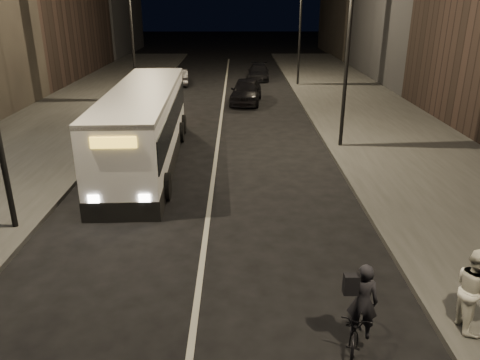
{
  "coord_description": "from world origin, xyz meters",
  "views": [
    {
      "loc": [
        0.92,
        -8.33,
        6.43
      ],
      "look_at": [
        1.0,
        4.25,
        1.5
      ],
      "focal_mm": 35.0,
      "sensor_mm": 36.0,
      "label": 1
    }
  ],
  "objects_px": {
    "city_bus": "(144,123)",
    "car_near": "(246,91)",
    "streetlight_left_far": "(135,16)",
    "streetlight_right_mid": "(343,25)",
    "streetlight_right_far": "(297,13)",
    "car_far": "(259,72)",
    "pedestrian_woman": "(474,290)",
    "car_mid": "(179,77)",
    "cyclist_on_bicycle": "(358,317)"
  },
  "relations": [
    {
      "from": "city_bus",
      "to": "car_near",
      "type": "height_order",
      "value": "city_bus"
    },
    {
      "from": "streetlight_left_far",
      "to": "car_near",
      "type": "bearing_deg",
      "value": -1.0
    },
    {
      "from": "streetlight_right_mid",
      "to": "city_bus",
      "type": "relative_size",
      "value": 0.71
    },
    {
      "from": "streetlight_right_far",
      "to": "city_bus",
      "type": "bearing_deg",
      "value": -114.68
    },
    {
      "from": "car_near",
      "to": "car_far",
      "type": "distance_m",
      "value": 9.38
    },
    {
      "from": "pedestrian_woman",
      "to": "car_far",
      "type": "xyz_separation_m",
      "value": [
        -2.89,
        31.73,
        -0.44
      ]
    },
    {
      "from": "streetlight_right_mid",
      "to": "car_mid",
      "type": "bearing_deg",
      "value": 118.17
    },
    {
      "from": "streetlight_right_mid",
      "to": "car_mid",
      "type": "relative_size",
      "value": 2.19
    },
    {
      "from": "streetlight_right_mid",
      "to": "streetlight_right_far",
      "type": "xyz_separation_m",
      "value": [
        0.0,
        16.0,
        0.0
      ]
    },
    {
      "from": "streetlight_right_far",
      "to": "cyclist_on_bicycle",
      "type": "bearing_deg",
      "value": -94.08
    },
    {
      "from": "streetlight_right_mid",
      "to": "pedestrian_woman",
      "type": "relative_size",
      "value": 4.59
    },
    {
      "from": "city_bus",
      "to": "car_mid",
      "type": "height_order",
      "value": "city_bus"
    },
    {
      "from": "city_bus",
      "to": "car_near",
      "type": "relative_size",
      "value": 2.51
    },
    {
      "from": "streetlight_left_far",
      "to": "city_bus",
      "type": "xyz_separation_m",
      "value": [
        2.48,
        -11.8,
        -3.7
      ]
    },
    {
      "from": "pedestrian_woman",
      "to": "streetlight_right_mid",
      "type": "bearing_deg",
      "value": 1.99
    },
    {
      "from": "streetlight_right_far",
      "to": "city_bus",
      "type": "xyz_separation_m",
      "value": [
        -8.18,
        -17.8,
        -3.7
      ]
    },
    {
      "from": "pedestrian_woman",
      "to": "car_near",
      "type": "xyz_separation_m",
      "value": [
        -4.1,
        22.43,
        -0.27
      ]
    },
    {
      "from": "streetlight_right_far",
      "to": "pedestrian_woman",
      "type": "distance_m",
      "value": 28.88
    },
    {
      "from": "pedestrian_woman",
      "to": "car_near",
      "type": "distance_m",
      "value": 22.81
    },
    {
      "from": "cyclist_on_bicycle",
      "to": "car_far",
      "type": "relative_size",
      "value": 0.45
    },
    {
      "from": "city_bus",
      "to": "car_mid",
      "type": "xyz_separation_m",
      "value": [
        -0.75,
        18.48,
        -1.06
      ]
    },
    {
      "from": "streetlight_left_far",
      "to": "car_mid",
      "type": "bearing_deg",
      "value": 75.47
    },
    {
      "from": "streetlight_right_mid",
      "to": "city_bus",
      "type": "bearing_deg",
      "value": -167.6
    },
    {
      "from": "streetlight_right_mid",
      "to": "cyclist_on_bicycle",
      "type": "relative_size",
      "value": 4.28
    },
    {
      "from": "car_near",
      "to": "car_far",
      "type": "height_order",
      "value": "car_near"
    },
    {
      "from": "cyclist_on_bicycle",
      "to": "car_near",
      "type": "height_order",
      "value": "cyclist_on_bicycle"
    },
    {
      "from": "car_near",
      "to": "cyclist_on_bicycle",
      "type": "bearing_deg",
      "value": -79.52
    },
    {
      "from": "cyclist_on_bicycle",
      "to": "car_near",
      "type": "distance_m",
      "value": 22.81
    },
    {
      "from": "car_far",
      "to": "car_near",
      "type": "bearing_deg",
      "value": -95.13
    },
    {
      "from": "streetlight_right_far",
      "to": "city_bus",
      "type": "height_order",
      "value": "streetlight_right_far"
    },
    {
      "from": "streetlight_right_mid",
      "to": "streetlight_left_far",
      "type": "height_order",
      "value": "same"
    },
    {
      "from": "streetlight_right_far",
      "to": "car_far",
      "type": "xyz_separation_m",
      "value": [
        -2.62,
        3.18,
        -4.75
      ]
    },
    {
      "from": "city_bus",
      "to": "car_near",
      "type": "distance_m",
      "value": 12.49
    },
    {
      "from": "car_mid",
      "to": "pedestrian_woman",
      "type": "bearing_deg",
      "value": 100.36
    },
    {
      "from": "streetlight_left_far",
      "to": "cyclist_on_bicycle",
      "type": "relative_size",
      "value": 4.28
    },
    {
      "from": "city_bus",
      "to": "cyclist_on_bicycle",
      "type": "distance_m",
      "value": 12.68
    },
    {
      "from": "streetlight_right_mid",
      "to": "cyclist_on_bicycle",
      "type": "distance_m",
      "value": 13.85
    },
    {
      "from": "streetlight_right_far",
      "to": "streetlight_left_far",
      "type": "relative_size",
      "value": 1.0
    },
    {
      "from": "streetlight_left_far",
      "to": "car_near",
      "type": "relative_size",
      "value": 1.78
    },
    {
      "from": "cyclist_on_bicycle",
      "to": "pedestrian_woman",
      "type": "height_order",
      "value": "pedestrian_woman"
    },
    {
      "from": "streetlight_left_far",
      "to": "cyclist_on_bicycle",
      "type": "xyz_separation_m",
      "value": [
        8.61,
        -22.86,
        -4.73
      ]
    },
    {
      "from": "streetlight_right_mid",
      "to": "streetlight_right_far",
      "type": "height_order",
      "value": "same"
    },
    {
      "from": "streetlight_right_mid",
      "to": "pedestrian_woman",
      "type": "height_order",
      "value": "streetlight_right_mid"
    },
    {
      "from": "pedestrian_woman",
      "to": "car_near",
      "type": "height_order",
      "value": "pedestrian_woman"
    },
    {
      "from": "streetlight_right_far",
      "to": "car_near",
      "type": "distance_m",
      "value": 8.55
    },
    {
      "from": "streetlight_right_mid",
      "to": "streetlight_right_far",
      "type": "bearing_deg",
      "value": 90.0
    },
    {
      "from": "streetlight_left_far",
      "to": "car_far",
      "type": "distance_m",
      "value": 13.1
    },
    {
      "from": "streetlight_right_far",
      "to": "streetlight_left_far",
      "type": "bearing_deg",
      "value": -150.64
    },
    {
      "from": "pedestrian_woman",
      "to": "car_far",
      "type": "bearing_deg",
      "value": 5.96
    },
    {
      "from": "streetlight_left_far",
      "to": "car_far",
      "type": "bearing_deg",
      "value": 48.76
    }
  ]
}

